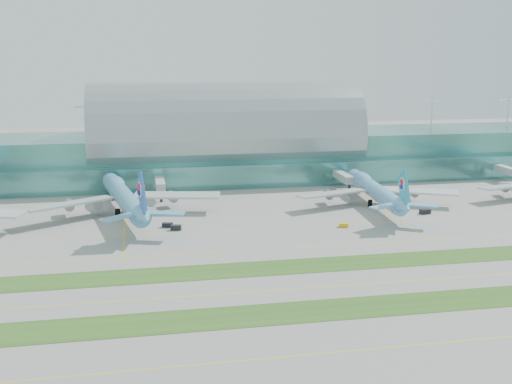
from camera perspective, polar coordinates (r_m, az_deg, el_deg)
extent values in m
plane|color=gray|center=(169.93, 3.53, -6.85)|extent=(700.00, 700.00, 0.00)
cube|color=#3D7A75|center=(291.84, -2.79, 3.26)|extent=(340.00, 42.00, 20.00)
cube|color=#3D7A75|center=(269.31, -2.05, 1.43)|extent=(340.00, 8.00, 10.00)
ellipsoid|color=#9EA5A8|center=(290.45, -2.81, 5.21)|extent=(340.00, 46.20, 16.17)
cylinder|color=white|center=(289.58, -2.83, 6.78)|extent=(0.80, 0.80, 16.00)
cube|color=#B2B7B7|center=(255.53, -8.55, 0.82)|extent=(3.50, 22.00, 3.00)
cylinder|color=black|center=(246.48, -8.43, -0.43)|extent=(1.00, 1.00, 4.00)
cube|color=#B2B7B7|center=(268.98, 7.62, 1.42)|extent=(3.50, 22.00, 3.00)
cylinder|color=black|center=(260.39, 8.29, 0.26)|extent=(1.00, 1.00, 4.00)
cube|color=#B2B7B7|center=(301.09, 21.29, 1.85)|extent=(3.50, 22.00, 3.00)
cube|color=#2D591E|center=(144.76, 6.33, -10.37)|extent=(420.00, 12.00, 0.08)
cube|color=#2D591E|center=(171.75, 3.37, -6.62)|extent=(420.00, 12.00, 0.08)
cube|color=yellow|center=(127.52, 9.05, -13.73)|extent=(420.00, 0.35, 0.01)
cube|color=yellow|center=(157.23, 4.81, -8.48)|extent=(420.00, 0.35, 0.01)
cube|color=yellow|center=(186.53, 2.16, -5.08)|extent=(420.00, 0.35, 0.01)
cube|color=yellow|center=(207.14, 0.79, -3.30)|extent=(420.00, 0.35, 0.01)
cylinder|color=#5CA3CC|center=(229.06, -11.65, -0.43)|extent=(17.20, 63.44, 6.33)
ellipsoid|color=#5CA3CC|center=(245.86, -12.34, 0.81)|extent=(9.26, 19.99, 4.51)
cone|color=#5CA3CC|center=(262.11, -12.87, 1.10)|extent=(7.12, 6.12, 6.33)
cone|color=#5CA3CC|center=(194.51, -9.92, -2.25)|extent=(7.51, 10.09, 6.01)
cube|color=#BAC0C1|center=(225.10, -16.17, -1.00)|extent=(30.05, 22.74, 1.25)
cylinder|color=#93969B|center=(231.31, -15.13, -1.14)|extent=(4.39, 6.13, 3.47)
cube|color=#BAC0C1|center=(230.71, -7.06, -0.28)|extent=(31.56, 13.90, 1.25)
cylinder|color=#93969B|center=(235.42, -8.45, -0.61)|extent=(4.39, 6.13, 3.47)
cube|color=#2863B5|center=(194.99, -10.11, -0.27)|extent=(2.93, 13.32, 14.72)
cylinder|color=white|center=(195.65, -10.18, 0.22)|extent=(1.75, 4.99, 4.90)
cylinder|color=black|center=(253.31, -12.50, -0.35)|extent=(1.84, 1.84, 3.06)
cylinder|color=black|center=(225.75, -12.19, -1.87)|extent=(1.84, 1.84, 3.06)
cylinder|color=black|center=(226.69, -10.66, -1.74)|extent=(1.84, 1.84, 3.06)
cylinder|color=#67AEE3|center=(242.41, 10.52, 0.16)|extent=(9.67, 57.41, 5.72)
ellipsoid|color=#67AEE3|center=(257.09, 9.48, 1.25)|extent=(6.62, 17.71, 4.07)
cone|color=#67AEE3|center=(271.34, 8.60, 1.52)|extent=(6.02, 4.99, 5.72)
cone|color=#67AEE3|center=(212.39, 13.10, -1.36)|extent=(5.99, 8.65, 5.43)
cube|color=silver|center=(236.33, 6.81, -0.12)|extent=(28.44, 15.15, 1.13)
cylinder|color=gray|center=(242.46, 7.47, -0.29)|extent=(3.48, 5.28, 3.13)
cube|color=silver|center=(246.24, 14.33, 0.08)|extent=(27.90, 18.36, 1.13)
cylinder|color=gray|center=(249.74, 13.01, -0.13)|extent=(3.48, 5.28, 3.13)
cube|color=#2CA2C6|center=(212.82, 13.01, 0.28)|extent=(1.39, 12.12, 13.29)
cylinder|color=white|center=(213.40, 12.95, 0.69)|extent=(1.13, 4.47, 4.42)
cylinder|color=black|center=(263.61, 9.09, 0.24)|extent=(1.66, 1.66, 2.77)
cylinder|color=black|center=(239.08, 10.11, -1.03)|extent=(1.66, 1.66, 2.77)
cylinder|color=black|center=(240.74, 11.37, -0.99)|extent=(1.66, 1.66, 2.77)
cube|color=silver|center=(266.38, 21.73, 0.51)|extent=(28.84, 13.49, 1.14)
cube|color=black|center=(207.22, -7.13, -3.15)|extent=(3.64, 2.47, 1.65)
cube|color=black|center=(210.90, -7.87, -2.93)|extent=(3.73, 2.49, 1.47)
cube|color=gold|center=(211.06, 7.79, -2.94)|extent=(3.28, 2.19, 1.29)
cube|color=black|center=(234.03, 14.80, -1.68)|extent=(3.95, 2.73, 1.67)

